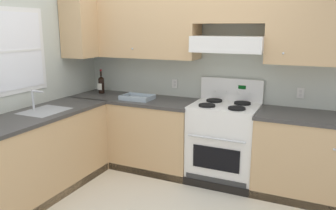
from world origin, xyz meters
The scene contains 7 objects.
wall_back centered at (0.41, 1.53, 1.48)m, with size 4.68×0.57×2.55m.
wall_left centered at (-1.59, 0.23, 1.34)m, with size 0.47×4.00×2.55m.
counter_back_run centered at (0.20, 1.24, 0.45)m, with size 3.60×0.65×0.91m.
counter_left_run centered at (-1.24, 0.00, 0.46)m, with size 0.63×1.91×1.13m.
stove centered at (0.49, 1.25, 0.48)m, with size 0.76×0.62×1.20m.
wine_bottle centered at (-1.28, 1.33, 1.04)m, with size 0.08×0.08×0.33m.
bowl centered at (-0.63, 1.18, 0.93)m, with size 0.39×0.28×0.06m.
Camera 1 is at (1.46, -2.43, 1.80)m, focal length 35.90 mm.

